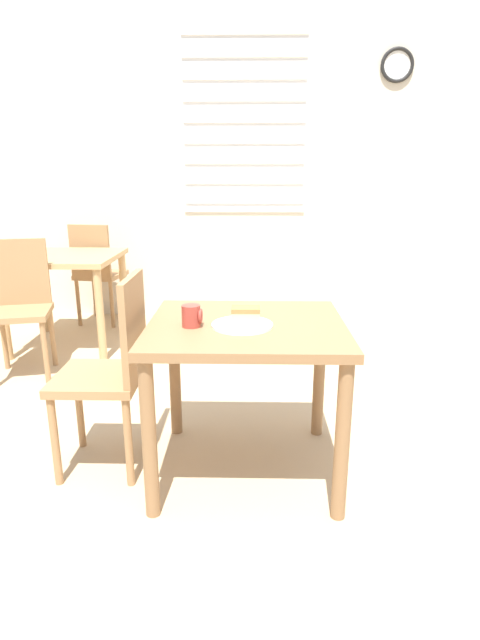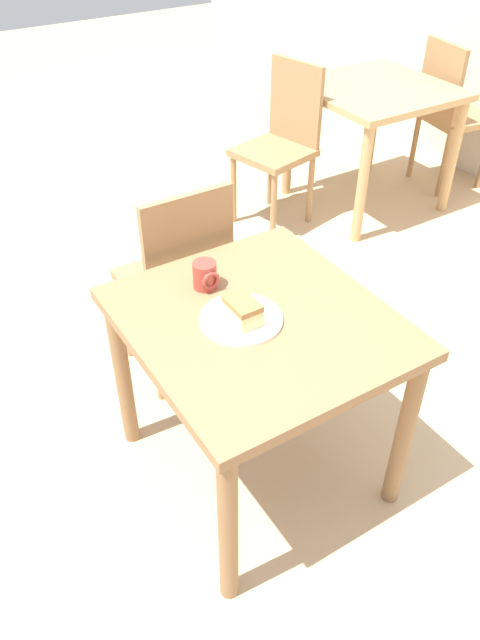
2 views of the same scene
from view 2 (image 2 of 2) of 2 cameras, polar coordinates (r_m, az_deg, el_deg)
The scene contains 9 objects.
ground_plane at distance 2.44m, azimuth -5.38°, elevation -15.09°, with size 14.00×14.00×0.00m, color tan.
dining_table_near at distance 2.05m, azimuth 1.62°, elevation -2.38°, with size 0.87×0.79×0.73m.
dining_table_far at distance 4.04m, azimuth 12.19°, elevation 18.52°, with size 0.82×0.82×0.75m.
chair_near_window at distance 2.55m, azimuth -5.62°, elevation 3.78°, with size 0.39×0.39×0.93m.
chair_far_corner at distance 3.80m, azimuth 3.81°, elevation 16.09°, with size 0.47×0.47×0.93m.
chair_far_opposite at distance 4.45m, azimuth 18.60°, elevation 17.71°, with size 0.45×0.45×0.93m.
plate at distance 1.96m, azimuth 0.10°, elevation 0.10°, with size 0.26×0.26×0.01m.
cake_slice at distance 1.92m, azimuth 0.22°, elevation 0.86°, with size 0.12×0.08×0.07m.
coffee_mug at distance 2.08m, azimuth -3.19°, elevation 4.08°, with size 0.09×0.08×0.09m.
Camera 2 is at (1.34, -0.57, 1.96)m, focal length 35.00 mm.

